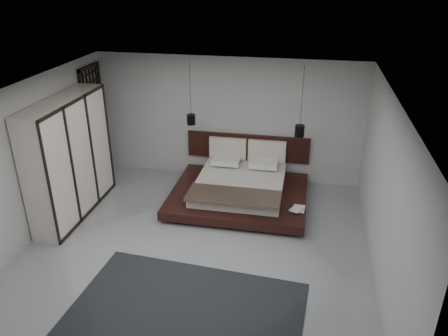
% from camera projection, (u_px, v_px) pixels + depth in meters
% --- Properties ---
extents(floor, '(6.00, 6.00, 0.00)m').
position_uv_depth(floor, '(196.00, 248.00, 7.74)').
color(floor, gray).
rests_on(floor, ground).
extents(ceiling, '(6.00, 6.00, 0.00)m').
position_uv_depth(ceiling, '(191.00, 94.00, 6.56)').
color(ceiling, white).
rests_on(ceiling, wall_back).
extents(wall_back, '(6.00, 0.00, 6.00)m').
position_uv_depth(wall_back, '(228.00, 119.00, 9.82)').
color(wall_back, '#AFAFAC').
rests_on(wall_back, floor).
extents(wall_front, '(6.00, 0.00, 6.00)m').
position_uv_depth(wall_front, '(120.00, 303.00, 4.48)').
color(wall_front, '#AFAFAC').
rests_on(wall_front, floor).
extents(wall_left, '(0.00, 6.00, 6.00)m').
position_uv_depth(wall_left, '(29.00, 162.00, 7.68)').
color(wall_left, '#AFAFAC').
rests_on(wall_left, floor).
extents(wall_right, '(0.00, 6.00, 6.00)m').
position_uv_depth(wall_right, '(385.00, 194.00, 6.63)').
color(wall_right, '#AFAFAC').
rests_on(wall_right, floor).
extents(lattice_screen, '(0.05, 0.90, 2.60)m').
position_uv_depth(lattice_screen, '(96.00, 123.00, 9.89)').
color(lattice_screen, black).
rests_on(lattice_screen, floor).
extents(bed, '(2.79, 2.40, 1.08)m').
position_uv_depth(bed, '(240.00, 187.00, 9.23)').
color(bed, black).
rests_on(bed, floor).
extents(book_lower, '(0.25, 0.32, 0.03)m').
position_uv_depth(book_lower, '(293.00, 208.00, 8.46)').
color(book_lower, '#99724C').
rests_on(book_lower, bed).
extents(book_upper, '(0.29, 0.33, 0.02)m').
position_uv_depth(book_upper, '(292.00, 208.00, 8.42)').
color(book_upper, '#99724C').
rests_on(book_upper, book_lower).
extents(pendant_left, '(0.18, 0.18, 1.34)m').
position_uv_depth(pendant_left, '(191.00, 119.00, 9.28)').
color(pendant_left, black).
rests_on(pendant_left, ceiling).
extents(pendant_right, '(0.20, 0.20, 1.45)m').
position_uv_depth(pendant_right, '(300.00, 131.00, 8.93)').
color(pendant_right, black).
rests_on(pendant_right, ceiling).
extents(wardrobe, '(0.57, 2.39, 2.34)m').
position_uv_depth(wardrobe, '(69.00, 158.00, 8.42)').
color(wardrobe, beige).
rests_on(wardrobe, floor).
extents(rug, '(3.49, 2.61, 0.01)m').
position_uv_depth(rug, '(183.00, 318.00, 6.19)').
color(rug, black).
rests_on(rug, floor).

